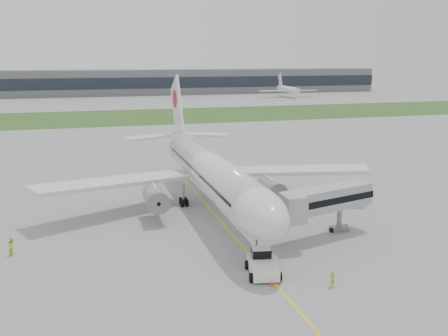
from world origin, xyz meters
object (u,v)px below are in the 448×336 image
object	(u,v)px
pushback_tug	(262,263)
ground_crew_near	(332,279)
jet_bridge	(322,201)
airliner	(209,169)

from	to	relation	value
pushback_tug	ground_crew_near	bearing A→B (deg)	-30.92
pushback_tug	jet_bridge	xyz separation A→B (m)	(10.12, 7.55, 3.47)
pushback_tug	jet_bridge	size ratio (longest dim) A/B	0.38
airliner	ground_crew_near	size ratio (longest dim) A/B	33.62
airliner	ground_crew_near	world-z (taller)	airliner
ground_crew_near	airliner	bearing A→B (deg)	-95.64
jet_bridge	airliner	bearing A→B (deg)	107.64
pushback_tug	jet_bridge	world-z (taller)	jet_bridge
airliner	pushback_tug	xyz separation A→B (m)	(-0.35, -22.61, -4.60)
airliner	pushback_tug	world-z (taller)	airliner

